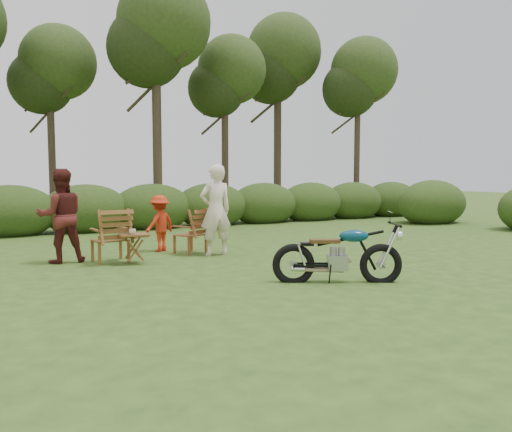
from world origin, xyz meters
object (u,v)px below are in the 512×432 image
side_table (134,249)px  cup (132,232)px  adult_a (216,255)px  motorcycle (337,282)px  child (160,251)px  lawn_chair_left (111,262)px  lawn_chair_right (190,253)px  adult_b (62,262)px

side_table → cup: size_ratio=4.51×
side_table → cup: (-0.04, -0.03, 0.33)m
side_table → adult_a: adult_a is taller
motorcycle → child: 4.57m
lawn_chair_left → adult_a: adult_a is taller
motorcycle → cup: cup is taller
adult_a → child: size_ratio=1.53×
lawn_chair_right → cup: size_ratio=7.54×
lawn_chair_left → motorcycle: bearing=122.3°
lawn_chair_left → adult_b: bearing=-30.8°
motorcycle → cup: 3.90m
motorcycle → child: size_ratio=1.55×
cup → lawn_chair_left: bearing=125.9°
motorcycle → lawn_chair_left: size_ratio=1.87×
adult_a → child: adult_a is taller
side_table → adult_a: size_ratio=0.30×
side_table → child: bearing=54.4°
lawn_chair_left → adult_b: 0.90m
cup → lawn_chair_right: bearing=27.1°
lawn_chair_left → cup: (0.31, -0.43, 0.61)m
motorcycle → child: (-1.40, 4.36, 0.00)m
cup → side_table: bearing=39.5°
lawn_chair_right → adult_b: (-2.54, 0.10, 0.00)m
lawn_chair_right → cup: 1.71m
lawn_chair_left → adult_b: adult_b is taller
side_table → adult_a: 1.78m
motorcycle → lawn_chair_left: motorcycle is taller
motorcycle → adult_a: (-0.55, 3.30, 0.00)m
lawn_chair_right → side_table: bearing=3.3°
lawn_chair_right → adult_b: 2.54m
lawn_chair_left → cup: bearing=121.0°
lawn_chair_left → cup: cup is taller
cup → adult_b: (-1.12, 0.82, -0.61)m
side_table → adult_b: bearing=145.5°
adult_a → child: bearing=-50.7°
lawn_chair_right → lawn_chair_left: lawn_chair_left is taller
motorcycle → adult_a: 3.34m
lawn_chair_right → adult_a: adult_a is taller
adult_b → child: (2.06, 0.47, 0.00)m
adult_a → child: (-0.85, 1.06, 0.00)m
adult_a → child: 1.36m
lawn_chair_right → child: size_ratio=0.77×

